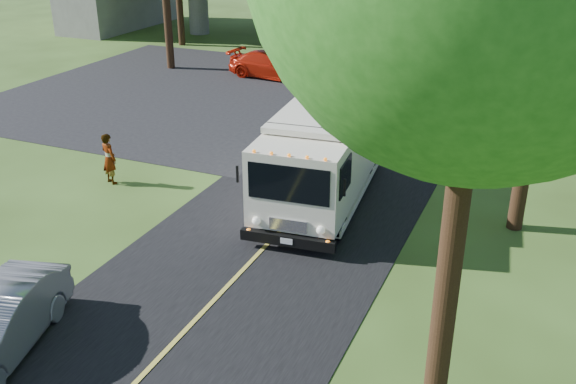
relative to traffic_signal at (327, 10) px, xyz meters
The scene contains 8 objects.
ground 26.87m from the traffic_signal, 77.01° to the right, with size 120.00×120.00×0.00m, color #344C1B.
road 17.38m from the traffic_signal, 69.44° to the right, with size 7.00×90.00×0.02m, color black.
parking_lot 9.96m from the traffic_signal, 122.01° to the right, with size 16.00×18.00×0.01m, color black.
lane_line 17.38m from the traffic_signal, 69.44° to the right, with size 0.12×90.00×0.01m, color gold.
traffic_signal is the anchor object (origin of this frame).
step_van 18.78m from the traffic_signal, 70.13° to the right, with size 3.29×7.32×2.98m.
red_sedan 4.82m from the traffic_signal, 115.55° to the right, with size 1.94×4.76×1.38m, color #B61D0B.
pedestrian 19.12m from the traffic_signal, 92.17° to the right, with size 0.64×0.42×1.75m, color gray.
Camera 1 is at (6.74, -8.98, 8.68)m, focal length 40.00 mm.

